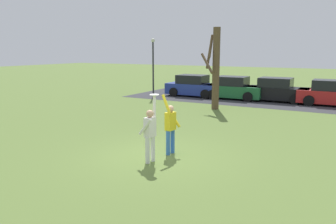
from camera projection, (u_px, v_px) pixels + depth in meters
ground_plane at (156, 156)px, 11.18m from camera, size 120.00×120.00×0.00m
person_catcher at (150, 131)px, 10.43m from camera, size 0.49×0.56×2.08m
person_defender at (170, 125)px, 11.28m from camera, size 0.49×0.58×2.04m
frisbee_disc at (154, 95)px, 10.41m from camera, size 0.28×0.28×0.02m
parked_car_blue at (194, 86)px, 25.62m from camera, size 4.12×2.07×1.59m
parked_car_green at (233, 89)px, 24.18m from camera, size 4.12×2.07×1.59m
parked_car_black at (277, 91)px, 23.06m from camera, size 4.12×2.07×1.59m
parked_car_red at (332, 94)px, 21.29m from camera, size 4.12×2.07×1.59m
parking_strip at (280, 102)px, 22.89m from camera, size 21.68×6.40×0.01m
bare_tree_tall at (215, 67)px, 19.67m from camera, size 1.14×1.38×4.71m
lamppost_by_lot at (153, 62)px, 24.93m from camera, size 0.28×0.28×4.26m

